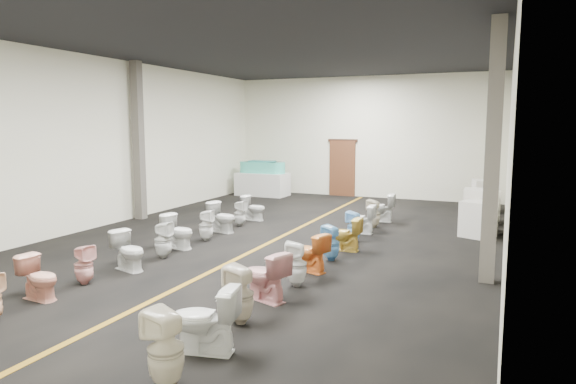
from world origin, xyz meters
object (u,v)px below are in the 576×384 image
toilet_left_4 (129,251)px  toilet_right_4 (296,264)px  toilet_left_7 (206,225)px  toilet_right_9 (361,219)px  toilet_right_2 (240,295)px  toilet_right_0 (166,349)px  display_table (262,184)px  appliance_crate_c (482,206)px  toilet_left_6 (178,231)px  toilet_right_6 (331,243)px  toilet_right_3 (265,276)px  toilet_left_3 (84,265)px  toilet_left_8 (222,217)px  toilet_right_11 (381,208)px  toilet_right_10 (374,214)px  toilet_right_5 (310,252)px  bathtub (262,168)px  toilet_left_2 (39,278)px  appliance_crate_d (485,196)px  toilet_left_9 (240,213)px  toilet_left_10 (254,208)px  appliance_crate_a (478,219)px  appliance_crate_b (480,210)px  toilet_right_1 (205,320)px  toilet_right_7 (345,234)px  toilet_left_5 (163,240)px

toilet_left_4 → toilet_right_4: toilet_right_4 is taller
toilet_left_7 → toilet_right_9: size_ratio=1.00×
toilet_right_2 → toilet_right_0: bearing=10.4°
display_table → appliance_crate_c: size_ratio=2.23×
toilet_left_6 → toilet_right_6: bearing=-76.6°
toilet_left_6 → toilet_right_3: bearing=-117.7°
toilet_right_3 → toilet_right_9: size_ratio=1.09×
toilet_left_3 → toilet_right_0: size_ratio=0.82×
toilet_left_8 → toilet_right_11: bearing=-37.7°
display_table → toilet_right_0: (5.47, -13.52, -0.01)m
toilet_left_7 → toilet_right_10: bearing=-61.6°
toilet_right_9 → appliance_crate_c: bearing=135.8°
toilet_left_8 → toilet_right_3: (3.22, -4.18, 0.01)m
display_table → toilet_right_5: size_ratio=2.65×
display_table → bathtub: 0.63m
toilet_left_2 → bathtub: bearing=14.1°
appliance_crate_c → toilet_right_6: (-2.58, -5.59, -0.08)m
appliance_crate_d → toilet_left_2: appliance_crate_d is taller
toilet_right_0 → toilet_right_4: size_ratio=1.10×
toilet_left_9 → toilet_left_10: toilet_left_10 is taller
appliance_crate_a → toilet_right_11: appliance_crate_a is taller
toilet_left_7 → toilet_right_0: 6.86m
toilet_right_5 → toilet_left_10: bearing=-122.4°
appliance_crate_b → toilet_right_1: size_ratio=1.31×
appliance_crate_c → toilet_left_10: size_ratio=1.25×
toilet_left_6 → toilet_right_11: toilet_right_11 is taller
bathtub → toilet_right_3: (5.27, -10.71, -0.67)m
display_table → toilet_left_3: display_table is taller
appliance_crate_b → toilet_right_6: 4.98m
toilet_right_6 → toilet_right_9: bearing=-157.9°
toilet_left_2 → toilet_left_4: toilet_left_4 is taller
appliance_crate_b → toilet_left_10: 6.09m
appliance_crate_b → toilet_right_10: appliance_crate_b is taller
toilet_right_6 → toilet_left_2: bearing=-21.9°
display_table → toilet_right_7: display_table is taller
toilet_left_6 → toilet_left_9: size_ratio=1.08×
toilet_right_0 → toilet_right_5: 4.58m
toilet_left_5 → toilet_left_8: toilet_left_8 is taller
toilet_left_4 → toilet_right_11: 7.43m
toilet_right_2 → toilet_right_4: size_ratio=1.07×
toilet_right_2 → toilet_left_9: bearing=-144.9°
toilet_left_4 → toilet_right_11: size_ratio=0.94×
appliance_crate_d → toilet_left_6: bearing=-127.7°
display_table → bathtub: bathtub is taller
display_table → toilet_left_9: size_ratio=2.80×
toilet_left_9 → toilet_right_4: (3.35, -4.19, 0.04)m
appliance_crate_a → toilet_right_3: bearing=-114.4°
toilet_right_7 → appliance_crate_d: bearing=158.8°
toilet_right_1 → appliance_crate_d: bearing=156.1°
bathtub → toilet_left_7: size_ratio=2.53×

